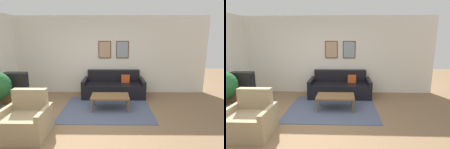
% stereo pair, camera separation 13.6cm
% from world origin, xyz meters
% --- Properties ---
extents(ground_plane, '(16.00, 16.00, 0.00)m').
position_xyz_m(ground_plane, '(0.00, 0.00, 0.00)').
color(ground_plane, '#846647').
extents(area_rug, '(2.43, 1.92, 0.01)m').
position_xyz_m(area_rug, '(0.55, 1.11, 0.01)').
color(area_rug, '#4C5670').
rests_on(area_rug, ground_plane).
extents(wall_back, '(8.00, 0.09, 2.70)m').
position_xyz_m(wall_back, '(0.01, 2.71, 1.35)').
color(wall_back, white).
rests_on(wall_back, ground_plane).
extents(couch, '(2.04, 0.90, 0.86)m').
position_xyz_m(couch, '(0.74, 2.24, 0.30)').
color(couch, black).
rests_on(couch, ground_plane).
extents(coffee_table, '(1.03, 0.60, 0.40)m').
position_xyz_m(coffee_table, '(0.64, 1.08, 0.36)').
color(coffee_table, brown).
rests_on(coffee_table, ground_plane).
extents(tv_stand, '(0.84, 0.42, 0.52)m').
position_xyz_m(tv_stand, '(-1.92, 1.07, 0.26)').
color(tv_stand, brown).
rests_on(tv_stand, ground_plane).
extents(tv, '(0.61, 0.28, 0.51)m').
position_xyz_m(tv, '(-1.92, 1.07, 0.78)').
color(tv, black).
rests_on(tv, tv_stand).
extents(armchair, '(0.88, 0.76, 0.90)m').
position_xyz_m(armchair, '(-1.01, -0.27, 0.30)').
color(armchair, tan).
rests_on(armchair, ground_plane).
extents(potted_plant_by_window, '(0.46, 0.46, 0.73)m').
position_xyz_m(potted_plant_by_window, '(-2.19, 1.52, 0.45)').
color(potted_plant_by_window, slate).
rests_on(potted_plant_by_window, ground_plane).
extents(potted_plant_small, '(0.56, 0.56, 0.83)m').
position_xyz_m(potted_plant_small, '(-2.30, 1.00, 0.53)').
color(potted_plant_small, '#935638').
rests_on(potted_plant_small, ground_plane).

